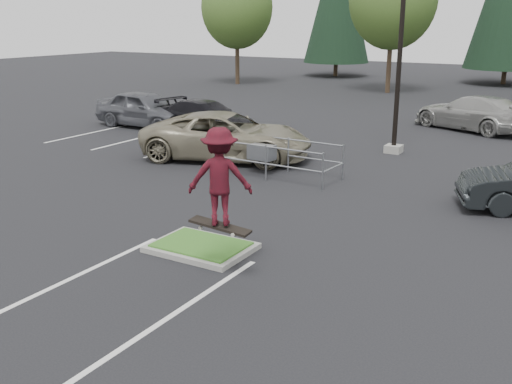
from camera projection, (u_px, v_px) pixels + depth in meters
The scene contains 12 objects.
ground at pixel (201, 250), 13.42m from camera, with size 120.00×120.00×0.00m, color black.
grass_median at pixel (201, 247), 13.40m from camera, with size 2.20×1.60×0.16m.
stall_lines at pixel (277, 181), 19.06m from camera, with size 22.62×17.60×0.01m.
light_pole at pixel (401, 31), 21.82m from camera, with size 0.70×0.60×10.12m.
decid_a at pixel (237, 10), 45.47m from camera, with size 5.44×5.44×8.91m.
decid_b at pixel (393, 1), 39.89m from camera, with size 5.89×5.89×9.64m.
cart_corral at pixel (265, 153), 19.75m from camera, with size 4.15×1.64×1.16m.
skateboarder at pixel (219, 177), 11.43m from camera, with size 1.42×1.21×2.07m.
car_l_tan at pixel (225, 136), 21.81m from camera, with size 2.84×6.15×1.71m, color gray.
car_l_black at pixel (205, 117), 26.63m from camera, with size 2.07×5.09×1.48m, color black.
car_l_grey at pixel (145, 109), 28.30m from camera, with size 2.02×5.02×1.71m, color #4E4F56.
car_far_silver at pixel (474, 113), 27.46m from camera, with size 2.25×5.53×1.60m, color #A4A39E.
Camera 1 is at (7.43, -10.15, 5.02)m, focal length 42.00 mm.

